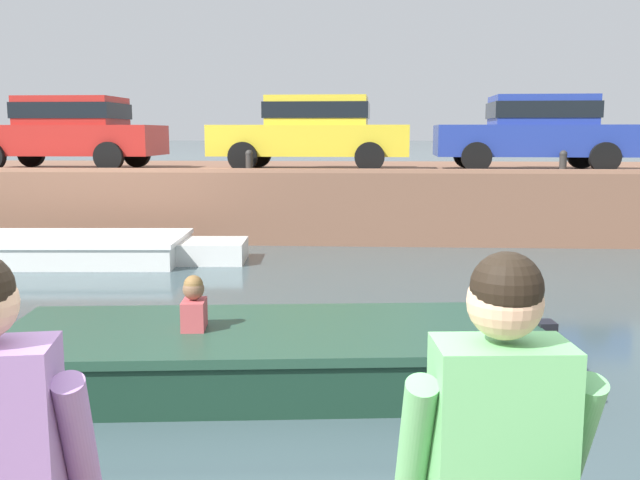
{
  "coord_description": "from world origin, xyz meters",
  "views": [
    {
      "loc": [
        0.45,
        -2.36,
        2.23
      ],
      "look_at": [
        0.07,
        4.05,
        1.26
      ],
      "focal_mm": 40.0,
      "sensor_mm": 36.0,
      "label": 1
    }
  ],
  "objects_px": {
    "car_left_inner_yellow": "(313,130)",
    "person_seated_right": "(494,460)",
    "boat_moored_west_white": "(38,249)",
    "mooring_bollard_east": "(563,161)",
    "car_leftmost_red": "(69,130)",
    "mooring_bollard_mid": "(249,160)",
    "motorboat_passing": "(249,355)",
    "car_centre_blue": "(536,130)"
  },
  "relations": [
    {
      "from": "car_left_inner_yellow",
      "to": "person_seated_right",
      "type": "bearing_deg",
      "value": -83.96
    },
    {
      "from": "boat_moored_west_white",
      "to": "mooring_bollard_east",
      "type": "bearing_deg",
      "value": 12.9
    },
    {
      "from": "car_leftmost_red",
      "to": "person_seated_right",
      "type": "height_order",
      "value": "car_leftmost_red"
    },
    {
      "from": "car_left_inner_yellow",
      "to": "mooring_bollard_mid",
      "type": "bearing_deg",
      "value": -138.96
    },
    {
      "from": "boat_moored_west_white",
      "to": "motorboat_passing",
      "type": "relative_size",
      "value": 1.16
    },
    {
      "from": "car_leftmost_red",
      "to": "person_seated_right",
      "type": "distance_m",
      "value": 14.97
    },
    {
      "from": "car_leftmost_red",
      "to": "car_centre_blue",
      "type": "xyz_separation_m",
      "value": [
        9.94,
        -0.0,
        -0.0
      ]
    },
    {
      "from": "boat_moored_west_white",
      "to": "car_leftmost_red",
      "type": "height_order",
      "value": "car_leftmost_red"
    },
    {
      "from": "car_centre_blue",
      "to": "motorboat_passing",
      "type": "bearing_deg",
      "value": -116.77
    },
    {
      "from": "motorboat_passing",
      "to": "boat_moored_west_white",
      "type": "bearing_deg",
      "value": 128.34
    },
    {
      "from": "car_centre_blue",
      "to": "person_seated_right",
      "type": "xyz_separation_m",
      "value": [
        -3.23,
        -13.34,
        -0.96
      ]
    },
    {
      "from": "car_centre_blue",
      "to": "mooring_bollard_mid",
      "type": "xyz_separation_m",
      "value": [
        -5.85,
        -1.05,
        -0.61
      ]
    },
    {
      "from": "mooring_bollard_east",
      "to": "mooring_bollard_mid",
      "type": "bearing_deg",
      "value": 180.0
    },
    {
      "from": "car_centre_blue",
      "to": "person_seated_right",
      "type": "distance_m",
      "value": 13.76
    },
    {
      "from": "mooring_bollard_east",
      "to": "person_seated_right",
      "type": "bearing_deg",
      "value": -106.05
    },
    {
      "from": "car_left_inner_yellow",
      "to": "person_seated_right",
      "type": "distance_m",
      "value": 13.45
    },
    {
      "from": "car_centre_blue",
      "to": "car_left_inner_yellow",
      "type": "bearing_deg",
      "value": -180.0
    },
    {
      "from": "mooring_bollard_mid",
      "to": "person_seated_right",
      "type": "relative_size",
      "value": 0.46
    },
    {
      "from": "boat_moored_west_white",
      "to": "mooring_bollard_mid",
      "type": "relative_size",
      "value": 15.27
    },
    {
      "from": "car_left_inner_yellow",
      "to": "person_seated_right",
      "type": "height_order",
      "value": "car_left_inner_yellow"
    },
    {
      "from": "mooring_bollard_mid",
      "to": "person_seated_right",
      "type": "distance_m",
      "value": 12.57
    },
    {
      "from": "car_leftmost_red",
      "to": "mooring_bollard_mid",
      "type": "distance_m",
      "value": 4.26
    },
    {
      "from": "car_left_inner_yellow",
      "to": "person_seated_right",
      "type": "xyz_separation_m",
      "value": [
        1.41,
        -13.34,
        -0.96
      ]
    },
    {
      "from": "mooring_bollard_east",
      "to": "person_seated_right",
      "type": "distance_m",
      "value": 12.8
    },
    {
      "from": "mooring_bollard_east",
      "to": "car_leftmost_red",
      "type": "bearing_deg",
      "value": 174.13
    },
    {
      "from": "mooring_bollard_east",
      "to": "car_left_inner_yellow",
      "type": "bearing_deg",
      "value": 168.0
    },
    {
      "from": "car_left_inner_yellow",
      "to": "mooring_bollard_east",
      "type": "xyz_separation_m",
      "value": [
        4.95,
        -1.05,
        -0.61
      ]
    },
    {
      "from": "boat_moored_west_white",
      "to": "car_leftmost_red",
      "type": "bearing_deg",
      "value": 101.93
    },
    {
      "from": "mooring_bollard_mid",
      "to": "mooring_bollard_east",
      "type": "distance_m",
      "value": 6.16
    },
    {
      "from": "motorboat_passing",
      "to": "car_centre_blue",
      "type": "relative_size",
      "value": 1.45
    },
    {
      "from": "motorboat_passing",
      "to": "car_centre_blue",
      "type": "bearing_deg",
      "value": 63.23
    },
    {
      "from": "car_leftmost_red",
      "to": "mooring_bollard_east",
      "type": "bearing_deg",
      "value": -5.87
    },
    {
      "from": "person_seated_right",
      "to": "car_left_inner_yellow",
      "type": "bearing_deg",
      "value": 96.04
    },
    {
      "from": "motorboat_passing",
      "to": "car_centre_blue",
      "type": "height_order",
      "value": "car_centre_blue"
    },
    {
      "from": "boat_moored_west_white",
      "to": "car_left_inner_yellow",
      "type": "bearing_deg",
      "value": 35.12
    },
    {
      "from": "mooring_bollard_east",
      "to": "boat_moored_west_white",
      "type": "bearing_deg",
      "value": -167.1
    },
    {
      "from": "person_seated_right",
      "to": "mooring_bollard_east",
      "type": "bearing_deg",
      "value": 73.95
    },
    {
      "from": "boat_moored_west_white",
      "to": "mooring_bollard_mid",
      "type": "xyz_separation_m",
      "value": [
        3.4,
        2.19,
        1.47
      ]
    },
    {
      "from": "car_centre_blue",
      "to": "mooring_bollard_mid",
      "type": "relative_size",
      "value": 9.11
    },
    {
      "from": "person_seated_right",
      "to": "boat_moored_west_white",
      "type": "bearing_deg",
      "value": 120.79
    },
    {
      "from": "mooring_bollard_mid",
      "to": "person_seated_right",
      "type": "height_order",
      "value": "person_seated_right"
    },
    {
      "from": "mooring_bollard_mid",
      "to": "car_left_inner_yellow",
      "type": "bearing_deg",
      "value": 41.04
    }
  ]
}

